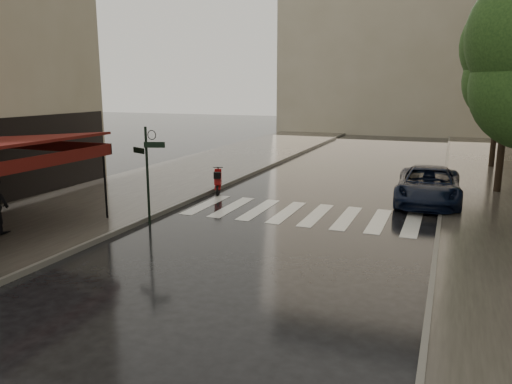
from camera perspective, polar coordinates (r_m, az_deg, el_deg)
The scene contains 11 objects.
ground at distance 13.37m, azimuth -14.80°, elevation -7.26°, with size 120.00×120.00×0.00m, color black.
sidewalk_near at distance 25.57m, azimuth -7.19°, elevation 2.33°, with size 6.00×60.00×0.12m, color #38332D.
curb_near at distance 24.27m, azimuth -0.85°, elevation 1.94°, with size 0.12×60.00×0.16m, color #595651.
curb_far at distance 22.52m, azimuth 20.61°, elevation 0.37°, with size 0.12×60.00×0.16m, color #595651.
crosswalk at distance 17.31m, azimuth 5.21°, elevation -2.47°, with size 7.85×3.20×0.01m.
signpost at distance 15.98m, azimuth -12.31°, elevation 2.78°, with size 1.17×0.29×3.10m.
backdrop_building at distance 48.66m, azimuth 16.69°, elevation 18.25°, with size 22.00×6.00×20.00m, color #9D9378.
tree_mid at distance 22.23m, azimuth 27.13°, elevation 14.02°, with size 3.80×3.80×8.34m.
tree_far at distance 29.21m, azimuth 26.23°, elevation 13.05°, with size 3.80×3.80×8.16m.
scooter at distance 20.47m, azimuth -4.39°, elevation 1.13°, with size 0.79×1.43×1.00m.
parked_car at distance 19.73m, azimuth 19.11°, elevation 0.72°, with size 2.27×4.92×1.37m, color black.
Camera 1 is at (7.60, -10.11, 4.33)m, focal length 35.00 mm.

